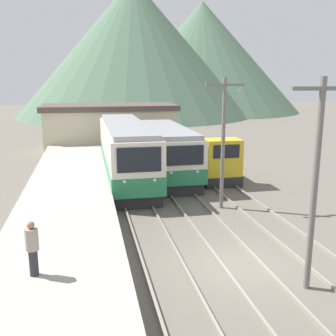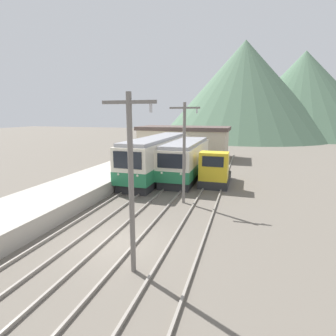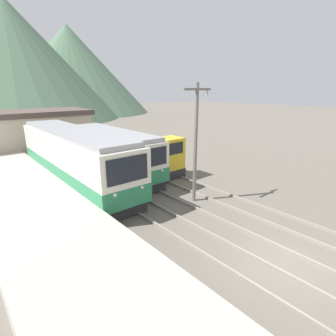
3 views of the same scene
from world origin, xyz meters
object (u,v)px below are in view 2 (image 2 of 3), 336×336
Objects in this scene: commuter_train_left at (158,158)px; catenary_mast_mid at (184,150)px; shunting_locomotive at (216,170)px; commuter_train_center at (186,161)px; catenary_mast_near at (131,179)px.

commuter_train_left is 8.60m from catenary_mast_mid.
commuter_train_center is at bearing 153.61° from shunting_locomotive.
catenary_mast_mid is (0.00, 8.39, 0.00)m from catenary_mast_near.
catenary_mast_mid reaches higher than commuter_train_center.
catenary_mast_near is (-1.49, -14.07, 2.49)m from shunting_locomotive.
shunting_locomotive is 0.73× the size of catenary_mast_mid.
commuter_train_left is 2.06× the size of catenary_mast_near.
shunting_locomotive is at bearing 75.29° from catenary_mast_mid.
catenary_mast_near is 1.00× the size of catenary_mast_mid.
commuter_train_center is 1.51× the size of catenary_mast_near.
commuter_train_center reaches higher than shunting_locomotive.
catenary_mast_mid is at bearing -78.12° from commuter_train_center.
commuter_train_center is 1.51× the size of catenary_mast_mid.
commuter_train_left is at bearing 105.45° from catenary_mast_near.
catenary_mast_mid is (1.51, -7.17, 2.05)m from commuter_train_center.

